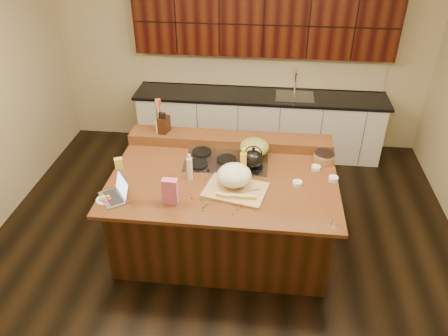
# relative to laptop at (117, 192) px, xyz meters

# --- Properties ---
(room) EXTENTS (5.52, 5.02, 2.72)m
(room) POSITION_rel_laptop_xyz_m (1.00, 0.47, 0.37)
(room) COLOR black
(room) RESTS_ON ground
(island) EXTENTS (2.40, 1.60, 0.92)m
(island) POSITION_rel_laptop_xyz_m (1.00, 0.47, -0.51)
(island) COLOR black
(island) RESTS_ON ground
(back_ledge) EXTENTS (2.40, 0.30, 0.12)m
(back_ledge) POSITION_rel_laptop_xyz_m (1.00, 1.17, 0.00)
(back_ledge) COLOR black
(back_ledge) RESTS_ON island
(cooktop) EXTENTS (0.92, 0.52, 0.05)m
(cooktop) POSITION_rel_laptop_xyz_m (1.00, 0.77, -0.04)
(cooktop) COLOR gray
(cooktop) RESTS_ON island
(back_counter) EXTENTS (3.70, 0.66, 2.40)m
(back_counter) POSITION_rel_laptop_xyz_m (1.30, 2.69, 0.00)
(back_counter) COLOR silver
(back_counter) RESTS_ON ground
(kettle) EXTENTS (0.22, 0.22, 0.19)m
(kettle) POSITION_rel_laptop_xyz_m (1.30, 0.64, 0.08)
(kettle) COLOR black
(kettle) RESTS_ON cooktop
(green_bowl) EXTENTS (0.40, 0.40, 0.18)m
(green_bowl) POSITION_rel_laptop_xyz_m (1.30, 0.90, 0.08)
(green_bowl) COLOR olive
(green_bowl) RESTS_ON cooktop
(laptop) EXTENTS (0.39, 0.40, 0.22)m
(laptop) POSITION_rel_laptop_xyz_m (0.00, 0.00, 0.00)
(laptop) COLOR #B7B7BC
(laptop) RESTS_ON island
(oil_bottle) EXTENTS (0.08, 0.08, 0.27)m
(oil_bottle) POSITION_rel_laptop_xyz_m (1.20, 0.53, 0.08)
(oil_bottle) COLOR yellow
(oil_bottle) RESTS_ON island
(vinegar_bottle) EXTENTS (0.07, 0.07, 0.25)m
(vinegar_bottle) POSITION_rel_laptop_xyz_m (0.65, 0.39, 0.07)
(vinegar_bottle) COLOR silver
(vinegar_bottle) RESTS_ON island
(wooden_tray) EXTENTS (0.69, 0.56, 0.25)m
(wooden_tray) POSITION_rel_laptop_xyz_m (1.13, 0.29, 0.05)
(wooden_tray) COLOR tan
(wooden_tray) RESTS_ON island
(ramekin_a) EXTENTS (0.12, 0.12, 0.04)m
(ramekin_a) POSITION_rel_laptop_xyz_m (2.15, 0.53, -0.04)
(ramekin_a) COLOR white
(ramekin_a) RESTS_ON island
(ramekin_b) EXTENTS (0.11, 0.11, 0.04)m
(ramekin_b) POSITION_rel_laptop_xyz_m (1.77, 0.40, -0.04)
(ramekin_b) COLOR white
(ramekin_b) RESTS_ON island
(ramekin_c) EXTENTS (0.10, 0.10, 0.04)m
(ramekin_c) POSITION_rel_laptop_xyz_m (1.98, 0.72, -0.04)
(ramekin_c) COLOR white
(ramekin_c) RESTS_ON island
(strainer_bowl) EXTENTS (0.27, 0.27, 0.09)m
(strainer_bowl) POSITION_rel_laptop_xyz_m (2.08, 0.90, -0.01)
(strainer_bowl) COLOR #996B3F
(strainer_bowl) RESTS_ON island
(kitchen_timer) EXTENTS (0.08, 0.08, 0.07)m
(kitchen_timer) POSITION_rel_laptop_xyz_m (2.09, -0.19, -0.02)
(kitchen_timer) COLOR silver
(kitchen_timer) RESTS_ON island
(pink_bag) EXTENTS (0.15, 0.08, 0.27)m
(pink_bag) POSITION_rel_laptop_xyz_m (0.54, -0.03, 0.08)
(pink_bag) COLOR #D3638B
(pink_bag) RESTS_ON island
(candy_plate) EXTENTS (0.20, 0.20, 0.01)m
(candy_plate) POSITION_rel_laptop_xyz_m (-0.11, -0.06, -0.05)
(candy_plate) COLOR white
(candy_plate) RESTS_ON island
(package_box) EXTENTS (0.11, 0.09, 0.12)m
(package_box) POSITION_rel_laptop_xyz_m (-0.15, 0.51, 0.00)
(package_box) COLOR #DBCF4D
(package_box) RESTS_ON island
(utensil_crock) EXTENTS (0.15, 0.15, 0.14)m
(utensil_crock) POSITION_rel_laptop_xyz_m (0.17, 1.17, 0.13)
(utensil_crock) COLOR white
(utensil_crock) RESTS_ON back_ledge
(knife_block) EXTENTS (0.13, 0.18, 0.20)m
(knife_block) POSITION_rel_laptop_xyz_m (0.21, 1.17, 0.16)
(knife_block) COLOR black
(knife_block) RESTS_ON back_ledge
(gumdrop_0) EXTENTS (0.02, 0.02, 0.02)m
(gumdrop_0) POSITION_rel_laptop_xyz_m (1.16, -0.15, -0.05)
(gumdrop_0) COLOR red
(gumdrop_0) RESTS_ON island
(gumdrop_1) EXTENTS (0.02, 0.02, 0.02)m
(gumdrop_1) POSITION_rel_laptop_xyz_m (0.94, 0.03, -0.05)
(gumdrop_1) COLOR #198C26
(gumdrop_1) RESTS_ON island
(gumdrop_2) EXTENTS (0.02, 0.02, 0.02)m
(gumdrop_2) POSITION_rel_laptop_xyz_m (0.73, 0.05, -0.05)
(gumdrop_2) COLOR red
(gumdrop_2) RESTS_ON island
(gumdrop_3) EXTENTS (0.02, 0.02, 0.02)m
(gumdrop_3) POSITION_rel_laptop_xyz_m (0.87, -0.13, -0.05)
(gumdrop_3) COLOR #198C26
(gumdrop_3) RESTS_ON island
(gumdrop_4) EXTENTS (0.02, 0.02, 0.02)m
(gumdrop_4) POSITION_rel_laptop_xyz_m (0.87, -0.08, -0.05)
(gumdrop_4) COLOR red
(gumdrop_4) RESTS_ON island
(gumdrop_5) EXTENTS (0.02, 0.02, 0.02)m
(gumdrop_5) POSITION_rel_laptop_xyz_m (0.82, 0.04, -0.05)
(gumdrop_5) COLOR #198C26
(gumdrop_5) RESTS_ON island
(gumdrop_6) EXTENTS (0.02, 0.02, 0.02)m
(gumdrop_6) POSITION_rel_laptop_xyz_m (1.16, -0.01, -0.05)
(gumdrop_6) COLOR red
(gumdrop_6) RESTS_ON island
(gumdrop_7) EXTENTS (0.02, 0.02, 0.02)m
(gumdrop_7) POSITION_rel_laptop_xyz_m (0.89, -0.02, -0.05)
(gumdrop_7) COLOR #198C26
(gumdrop_7) RESTS_ON island
(gumdrop_8) EXTENTS (0.02, 0.02, 0.02)m
(gumdrop_8) POSITION_rel_laptop_xyz_m (1.20, 0.09, -0.05)
(gumdrop_8) COLOR red
(gumdrop_8) RESTS_ON island
(gumdrop_9) EXTENTS (0.02, 0.02, 0.02)m
(gumdrop_9) POSITION_rel_laptop_xyz_m (1.19, -0.07, -0.05)
(gumdrop_9) COLOR #198C26
(gumdrop_9) RESTS_ON island
(gumdrop_10) EXTENTS (0.02, 0.02, 0.02)m
(gumdrop_10) POSITION_rel_laptop_xyz_m (1.23, -0.02, -0.05)
(gumdrop_10) COLOR red
(gumdrop_10) RESTS_ON island
(gumdrop_11) EXTENTS (0.02, 0.02, 0.02)m
(gumdrop_11) POSITION_rel_laptop_xyz_m (0.88, -0.04, -0.05)
(gumdrop_11) COLOR #198C26
(gumdrop_11) RESTS_ON island
(gumdrop_12) EXTENTS (0.02, 0.02, 0.02)m
(gumdrop_12) POSITION_rel_laptop_xyz_m (1.01, 0.03, -0.05)
(gumdrop_12) COLOR red
(gumdrop_12) RESTS_ON island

